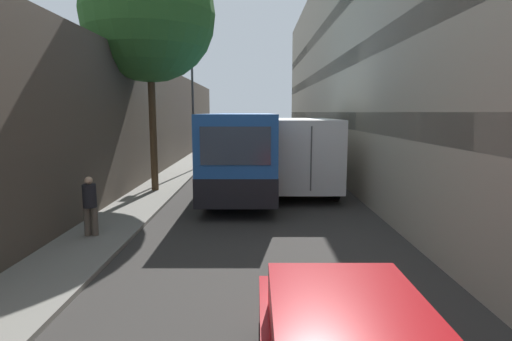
{
  "coord_description": "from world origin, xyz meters",
  "views": [
    {
      "loc": [
        -0.04,
        1.1,
        3.26
      ],
      "look_at": [
        -0.08,
        12.42,
        1.6
      ],
      "focal_mm": 28.0,
      "sensor_mm": 36.0,
      "label": 1
    }
  ],
  "objects": [
    {
      "name": "building_left_shopfront",
      "position": [
        -6.19,
        15.0,
        2.6
      ],
      "size": [
        2.4,
        60.0,
        5.71
      ],
      "color": "#51473D",
      "rests_on": "ground_plane"
    },
    {
      "name": "street_tree_left",
      "position": [
        -4.17,
        17.14,
        6.96
      ],
      "size": [
        5.13,
        5.13,
        9.43
      ],
      "color": "#4C3823",
      "rests_on": "sidewalk_left"
    },
    {
      "name": "bus",
      "position": [
        -0.63,
        17.74,
        1.69
      ],
      "size": [
        2.53,
        10.41,
        3.2
      ],
      "color": "#1E519E",
      "rests_on": "ground_plane"
    },
    {
      "name": "panel_van",
      "position": [
        -1.96,
        29.92,
        1.04
      ],
      "size": [
        1.86,
        4.76,
        1.85
      ],
      "color": "navy",
      "rests_on": "ground_plane"
    },
    {
      "name": "sidewalk_left",
      "position": [
        -4.17,
        15.0,
        0.05
      ],
      "size": [
        1.85,
        60.0,
        0.1
      ],
      "color": "gray",
      "rests_on": "ground_plane"
    },
    {
      "name": "ground_plane",
      "position": [
        0.0,
        15.0,
        0.0
      ],
      "size": [
        150.0,
        150.0,
        0.0
      ],
      "primitive_type": "plane",
      "color": "#33302D"
    },
    {
      "name": "pedestrian",
      "position": [
        -4.29,
        11.05,
        0.93
      ],
      "size": [
        0.36,
        0.34,
        1.54
      ],
      "color": "brown",
      "rests_on": "sidewalk_left"
    },
    {
      "name": "street_lamp",
      "position": [
        -3.49,
        23.15,
        5.07
      ],
      "size": [
        0.36,
        0.8,
        7.24
      ],
      "color": "#38383D",
      "rests_on": "sidewalk_left"
    },
    {
      "name": "building_right_apartment",
      "position": [
        4.99,
        15.0,
        5.79
      ],
      "size": [
        2.4,
        60.0,
        11.63
      ],
      "color": "#A89E89",
      "rests_on": "ground_plane"
    },
    {
      "name": "box_truck",
      "position": [
        1.82,
        17.97,
        1.63
      ],
      "size": [
        2.43,
        7.34,
        2.99
      ],
      "color": "silver",
      "rests_on": "ground_plane"
    }
  ]
}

